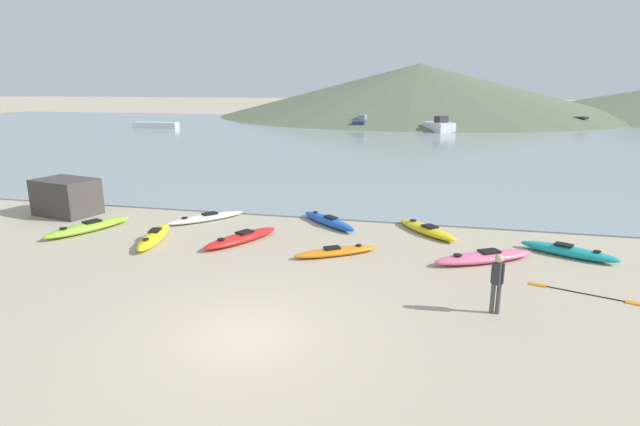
% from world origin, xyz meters
% --- Properties ---
extents(ground_plane, '(400.00, 400.00, 0.00)m').
position_xyz_m(ground_plane, '(0.00, 0.00, 0.00)').
color(ground_plane, tan).
extents(bay_water, '(160.00, 70.00, 0.06)m').
position_xyz_m(bay_water, '(0.00, 45.14, 0.03)').
color(bay_water, gray).
rests_on(bay_water, ground_plane).
extents(far_hill_left, '(72.88, 72.88, 9.25)m').
position_xyz_m(far_hill_left, '(0.18, 86.57, 4.63)').
color(far_hill_left, '#5B664C').
rests_on(far_hill_left, ground_plane).
extents(kayak_on_sand_0, '(2.60, 2.85, 0.35)m').
position_xyz_m(kayak_on_sand_0, '(3.77, 9.04, 0.15)').
color(kayak_on_sand_0, yellow).
rests_on(kayak_on_sand_0, ground_plane).
extents(kayak_on_sand_1, '(2.73, 2.98, 0.31)m').
position_xyz_m(kayak_on_sand_1, '(-5.18, 8.82, 0.13)').
color(kayak_on_sand_1, white).
rests_on(kayak_on_sand_1, ground_plane).
extents(kayak_on_sand_2, '(3.02, 1.93, 0.39)m').
position_xyz_m(kayak_on_sand_2, '(8.35, 7.45, 0.17)').
color(kayak_on_sand_2, teal).
rests_on(kayak_on_sand_2, ground_plane).
extents(kayak_on_sand_3, '(2.77, 2.05, 0.30)m').
position_xyz_m(kayak_on_sand_3, '(0.91, 5.81, 0.13)').
color(kayak_on_sand_3, orange).
rests_on(kayak_on_sand_3, ground_plane).
extents(kayak_on_sand_4, '(2.18, 3.24, 0.37)m').
position_xyz_m(kayak_on_sand_4, '(-2.67, 6.43, 0.16)').
color(kayak_on_sand_4, red).
rests_on(kayak_on_sand_4, ground_plane).
extents(kayak_on_sand_5, '(2.03, 3.51, 0.39)m').
position_xyz_m(kayak_on_sand_5, '(-8.90, 6.36, 0.17)').
color(kayak_on_sand_5, '#8CCC2D').
rests_on(kayak_on_sand_5, ground_plane).
extents(kayak_on_sand_6, '(3.42, 2.40, 0.37)m').
position_xyz_m(kayak_on_sand_6, '(5.62, 6.24, 0.17)').
color(kayak_on_sand_6, '#E5668C').
rests_on(kayak_on_sand_6, ground_plane).
extents(kayak_on_sand_7, '(2.83, 2.65, 0.40)m').
position_xyz_m(kayak_on_sand_7, '(-0.11, 9.31, 0.18)').
color(kayak_on_sand_7, blue).
rests_on(kayak_on_sand_7, ground_plane).
extents(kayak_on_sand_8, '(1.39, 3.23, 0.40)m').
position_xyz_m(kayak_on_sand_8, '(-5.75, 5.79, 0.18)').
color(kayak_on_sand_8, yellow).
rests_on(kayak_on_sand_8, ground_plane).
extents(person_near_foreground, '(0.31, 0.27, 1.52)m').
position_xyz_m(person_near_foreground, '(5.56, 2.47, 0.87)').
color(person_near_foreground, '#4C4C4C').
rests_on(person_near_foreground, ground_plane).
extents(moored_boat_0, '(1.73, 4.19, 1.66)m').
position_xyz_m(moored_boat_0, '(-5.66, 55.11, 0.64)').
color(moored_boat_0, navy).
rests_on(moored_boat_0, bay_water).
extents(moored_boat_1, '(3.24, 3.26, 1.64)m').
position_xyz_m(moored_boat_1, '(-11.38, 59.59, 0.63)').
color(moored_boat_1, black).
rests_on(moored_boat_1, bay_water).
extents(moored_boat_2, '(5.94, 1.40, 0.72)m').
position_xyz_m(moored_boat_2, '(-31.64, 49.27, 0.42)').
color(moored_boat_2, white).
rests_on(moored_boat_2, bay_water).
extents(moored_boat_3, '(5.35, 4.18, 1.29)m').
position_xyz_m(moored_boat_3, '(20.83, 65.00, 0.70)').
color(moored_boat_3, black).
rests_on(moored_boat_3, bay_water).
extents(moored_boat_4, '(3.86, 4.19, 1.84)m').
position_xyz_m(moored_boat_4, '(4.11, 52.11, 0.70)').
color(moored_boat_4, white).
rests_on(moored_boat_4, bay_water).
extents(loose_paddle, '(2.69, 1.07, 0.03)m').
position_xyz_m(loose_paddle, '(8.05, 4.23, 0.01)').
color(loose_paddle, black).
rests_on(loose_paddle, ground_plane).
extents(shoreline_rock, '(2.86, 2.23, 1.55)m').
position_xyz_m(shoreline_rock, '(-11.50, 8.44, 0.77)').
color(shoreline_rock, '#423D38').
rests_on(shoreline_rock, ground_plane).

